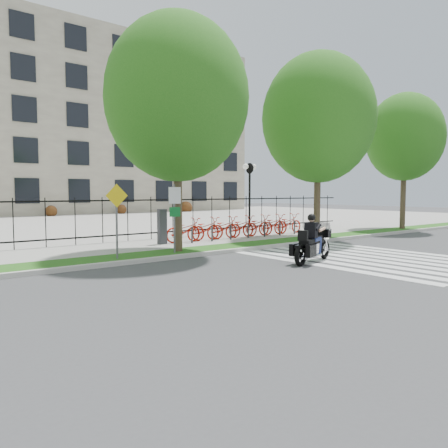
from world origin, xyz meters
TOP-DOWN VIEW (x-y plane):
  - ground at (0.00, 0.00)m, footprint 120.00×120.00m
  - curb at (0.00, 4.10)m, footprint 60.00×0.20m
  - grass_verge at (0.00, 4.95)m, footprint 60.00×1.50m
  - sidewalk at (0.00, 7.45)m, footprint 60.00×3.50m
  - plaza at (0.00, 25.00)m, footprint 80.00×34.00m
  - crosswalk_stripes at (4.83, 0.00)m, footprint 5.70×8.00m
  - iron_fence at (0.00, 9.20)m, footprint 30.00×0.06m
  - lamp_post_right at (10.00, 12.00)m, footprint 1.06×0.70m
  - street_tree_1 at (-0.05, 4.95)m, footprint 5.33×5.33m
  - street_tree_2 at (8.08, 4.95)m, footprint 5.48×5.48m
  - street_tree_3 at (16.21, 4.95)m, footprint 4.59×4.59m
  - bike_share_station at (5.05, 7.20)m, footprint 8.99×0.90m
  - sign_pole_regulatory at (-0.43, 4.58)m, footprint 0.50×0.09m
  - sign_pole_warning at (-2.69, 4.58)m, footprint 0.78×0.09m
  - motorcycle_rider at (2.53, 0.60)m, footprint 2.53×1.11m

SIDE VIEW (x-z plane):
  - ground at x=0.00m, z-range 0.00..0.00m
  - crosswalk_stripes at x=4.83m, z-range 0.00..0.01m
  - plaza at x=0.00m, z-range 0.00..0.10m
  - curb at x=0.00m, z-range 0.00..0.15m
  - grass_verge at x=0.00m, z-range 0.00..0.15m
  - sidewalk at x=0.00m, z-range 0.00..0.15m
  - motorcycle_rider at x=2.53m, z-range -0.33..1.65m
  - bike_share_station at x=5.05m, z-range -0.06..1.44m
  - iron_fence at x=0.00m, z-range 0.15..2.15m
  - sign_pole_regulatory at x=-0.43m, z-range 0.49..2.99m
  - sign_pole_warning at x=-2.69m, z-range 0.50..2.99m
  - lamp_post_right at x=10.00m, z-range 1.08..5.33m
  - street_tree_3 at x=16.21m, z-range 1.59..9.77m
  - street_tree_1 at x=-0.05m, z-range 1.44..10.18m
  - street_tree_2 at x=8.08m, z-range 1.48..10.44m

